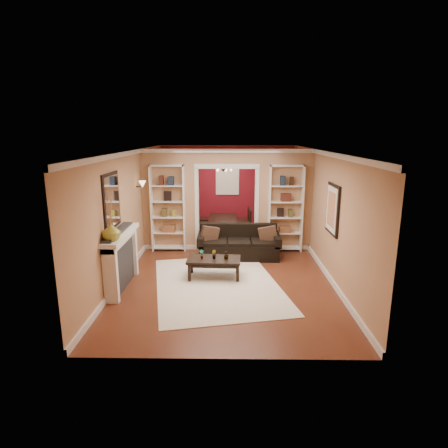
{
  "coord_description": "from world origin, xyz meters",
  "views": [
    {
      "loc": [
        0.07,
        -8.66,
        3.08
      ],
      "look_at": [
        -0.04,
        -0.8,
        1.18
      ],
      "focal_mm": 30.0,
      "sensor_mm": 36.0,
      "label": 1
    }
  ],
  "objects_px": {
    "bookshelf_left": "(168,208)",
    "dining_table": "(224,227)",
    "sofa": "(239,242)",
    "coffee_table": "(214,268)",
    "fireplace": "(123,260)",
    "bookshelf_right": "(285,209)"
  },
  "relations": [
    {
      "from": "bookshelf_left",
      "to": "dining_table",
      "type": "bearing_deg",
      "value": 46.25
    },
    {
      "from": "sofa",
      "to": "bookshelf_right",
      "type": "xyz_separation_m",
      "value": [
        1.24,
        0.58,
        0.74
      ]
    },
    {
      "from": "bookshelf_left",
      "to": "coffee_table",
      "type": "bearing_deg",
      "value": -56.81
    },
    {
      "from": "sofa",
      "to": "bookshelf_left",
      "type": "height_order",
      "value": "bookshelf_left"
    },
    {
      "from": "bookshelf_left",
      "to": "fireplace",
      "type": "height_order",
      "value": "bookshelf_left"
    },
    {
      "from": "bookshelf_right",
      "to": "dining_table",
      "type": "distance_m",
      "value": 2.41
    },
    {
      "from": "bookshelf_right",
      "to": "fireplace",
      "type": "bearing_deg",
      "value": -145.2
    },
    {
      "from": "bookshelf_right",
      "to": "dining_table",
      "type": "xyz_separation_m",
      "value": [
        -1.65,
        1.51,
        -0.88
      ]
    },
    {
      "from": "coffee_table",
      "to": "bookshelf_left",
      "type": "relative_size",
      "value": 0.5
    },
    {
      "from": "coffee_table",
      "to": "bookshelf_left",
      "type": "distance_m",
      "value": 2.53
    },
    {
      "from": "fireplace",
      "to": "dining_table",
      "type": "relative_size",
      "value": 1.09
    },
    {
      "from": "dining_table",
      "to": "bookshelf_left",
      "type": "bearing_deg",
      "value": 136.25
    },
    {
      "from": "sofa",
      "to": "coffee_table",
      "type": "xyz_separation_m",
      "value": [
        -0.58,
        -1.39,
        -0.19
      ]
    },
    {
      "from": "coffee_table",
      "to": "bookshelf_right",
      "type": "relative_size",
      "value": 0.5
    },
    {
      "from": "bookshelf_right",
      "to": "fireplace",
      "type": "xyz_separation_m",
      "value": [
        -3.64,
        -2.53,
        -0.57
      ]
    },
    {
      "from": "sofa",
      "to": "bookshelf_left",
      "type": "relative_size",
      "value": 0.9
    },
    {
      "from": "bookshelf_left",
      "to": "fireplace",
      "type": "distance_m",
      "value": 2.65
    },
    {
      "from": "fireplace",
      "to": "bookshelf_left",
      "type": "bearing_deg",
      "value": 77.95
    },
    {
      "from": "bookshelf_right",
      "to": "dining_table",
      "type": "height_order",
      "value": "bookshelf_right"
    },
    {
      "from": "bookshelf_right",
      "to": "fireplace",
      "type": "relative_size",
      "value": 1.35
    },
    {
      "from": "coffee_table",
      "to": "dining_table",
      "type": "distance_m",
      "value": 3.48
    },
    {
      "from": "sofa",
      "to": "coffee_table",
      "type": "height_order",
      "value": "sofa"
    }
  ]
}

